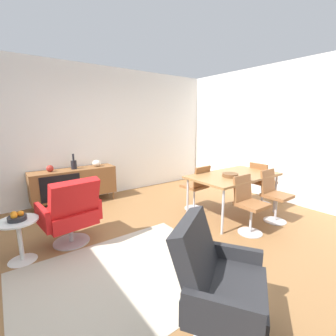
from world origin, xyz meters
name	(u,v)px	position (x,y,z in m)	size (l,w,h in m)	color
ground_plane	(154,245)	(0.00, 0.00, 0.00)	(8.32, 8.32, 0.00)	olive
wall_back	(86,133)	(0.00, 2.60, 1.40)	(6.80, 0.12, 2.80)	white
wall_right	(284,134)	(3.20, 0.00, 1.40)	(0.12, 5.60, 2.80)	white
sideboard	(74,183)	(-0.39, 2.30, 0.44)	(1.60, 0.45, 0.72)	brown
vase_cobalt	(50,169)	(-0.81, 2.30, 0.78)	(0.13, 0.13, 0.12)	maroon
vase_sculptural_dark	(97,163)	(0.09, 2.30, 0.79)	(0.17, 0.17, 0.13)	beige
vase_ceramic_small	(74,164)	(-0.38, 2.30, 0.82)	(0.11, 0.11, 0.30)	black
dining_table	(234,177)	(1.71, 0.04, 0.70)	(1.60, 0.90, 0.74)	olive
wooden_bowl_on_table	(230,175)	(1.52, -0.03, 0.77)	(0.26, 0.26, 0.06)	brown
dining_chair_far_end	(261,182)	(2.60, 0.04, 0.47)	(0.43, 0.41, 0.86)	brown
dining_chair_front_right	(274,194)	(2.06, -0.52, 0.47)	(0.41, 0.43, 0.86)	brown
dining_chair_back_left	(197,186)	(1.36, 0.60, 0.47)	(0.42, 0.45, 0.86)	brown
dining_chair_front_left	(249,202)	(1.36, -0.52, 0.47)	(0.40, 0.43, 0.86)	brown
lounge_chair_red	(71,212)	(-0.87, 0.68, 0.47)	(0.77, 0.72, 0.95)	red
armchair_black_shell	(218,282)	(-0.35, -1.43, 0.47)	(0.90, 0.89, 0.95)	#262628
side_table_round	(20,236)	(-1.47, 0.64, 0.32)	(0.44, 0.44, 0.52)	white
fruit_bowl	(17,217)	(-1.47, 0.64, 0.56)	(0.20, 0.20, 0.11)	#262628
area_rug	(126,276)	(-0.59, -0.37, 0.00)	(2.20, 1.70, 0.01)	#B7AD99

